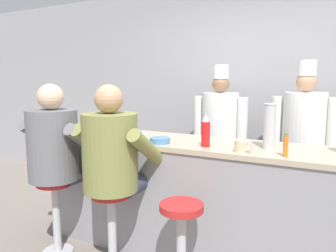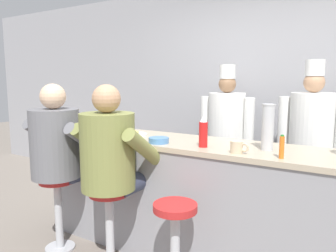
{
  "view_description": "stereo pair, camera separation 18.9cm",
  "coord_description": "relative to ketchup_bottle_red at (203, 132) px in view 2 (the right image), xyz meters",
  "views": [
    {
      "loc": [
        1.05,
        -2.17,
        1.51
      ],
      "look_at": [
        -0.24,
        0.29,
        1.12
      ],
      "focal_mm": 35.0,
      "sensor_mm": 36.0,
      "label": 1
    },
    {
      "loc": [
        1.22,
        -2.08,
        1.51
      ],
      "look_at": [
        -0.24,
        0.29,
        1.12
      ],
      "focal_mm": 35.0,
      "sensor_mm": 36.0,
      "label": 2
    }
  ],
  "objects": [
    {
      "name": "wall_back",
      "position": [
        -0.15,
        1.7,
        0.24
      ],
      "size": [
        10.0,
        0.06,
        2.7
      ],
      "color": "#99999E",
      "rests_on": "ground_plane"
    },
    {
      "name": "diner_counter",
      "position": [
        -0.15,
        0.16,
        -0.61
      ],
      "size": [
        2.75,
        0.65,
        1.0
      ],
      "color": "gray",
      "rests_on": "ground_plane"
    },
    {
      "name": "ketchup_bottle_red",
      "position": [
        0.0,
        0.0,
        0.0
      ],
      "size": [
        0.07,
        0.07,
        0.25
      ],
      "color": "red",
      "rests_on": "diner_counter"
    },
    {
      "name": "hot_sauce_bottle_orange",
      "position": [
        0.6,
        -0.07,
        -0.04
      ],
      "size": [
        0.03,
        0.03,
        0.16
      ],
      "color": "orange",
      "rests_on": "diner_counter"
    },
    {
      "name": "breakfast_plate",
      "position": [
        -0.79,
        0.15,
        -0.1
      ],
      "size": [
        0.25,
        0.25,
        0.05
      ],
      "color": "white",
      "rests_on": "diner_counter"
    },
    {
      "name": "cereal_bowl",
      "position": [
        -0.38,
        -0.04,
        -0.09
      ],
      "size": [
        0.17,
        0.17,
        0.05
      ],
      "color": "#4C7FB7",
      "rests_on": "diner_counter"
    },
    {
      "name": "coffee_mug_white",
      "position": [
        -1.3,
        0.05,
        -0.08
      ],
      "size": [
        0.12,
        0.08,
        0.08
      ],
      "color": "white",
      "rests_on": "diner_counter"
    },
    {
      "name": "coffee_mug_tan",
      "position": [
        0.3,
        -0.07,
        -0.07
      ],
      "size": [
        0.13,
        0.09,
        0.09
      ],
      "color": "beige",
      "rests_on": "diner_counter"
    },
    {
      "name": "cup_stack_steel",
      "position": [
        0.45,
        0.14,
        0.06
      ],
      "size": [
        0.09,
        0.09,
        0.34
      ],
      "color": "#B7BABF",
      "rests_on": "diner_counter"
    },
    {
      "name": "diner_seated_grey",
      "position": [
        -1.22,
        -0.36,
        -0.19
      ],
      "size": [
        0.64,
        0.63,
        1.48
      ],
      "color": "#B2B5BA",
      "rests_on": "ground_plane"
    },
    {
      "name": "diner_seated_olive",
      "position": [
        -0.61,
        -0.36,
        -0.19
      ],
      "size": [
        0.64,
        0.63,
        1.48
      ],
      "color": "#B2B5BA",
      "rests_on": "ground_plane"
    },
    {
      "name": "empty_stool_round",
      "position": [
        -0.01,
        -0.4,
        -0.66
      ],
      "size": [
        0.31,
        0.31,
        0.67
      ],
      "color": "#B2B5BA",
      "rests_on": "ground_plane"
    },
    {
      "name": "cook_in_whites_near",
      "position": [
        -0.34,
        1.34,
        -0.19
      ],
      "size": [
        0.66,
        0.42,
        1.68
      ],
      "color": "#232328",
      "rests_on": "ground_plane"
    },
    {
      "name": "cook_in_whites_far",
      "position": [
        0.58,
        1.32,
        -0.17
      ],
      "size": [
        0.67,
        0.43,
        1.71
      ],
      "color": "#232328",
      "rests_on": "ground_plane"
    }
  ]
}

